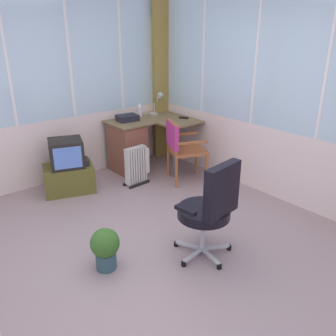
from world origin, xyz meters
The scene contains 14 objects.
ground centered at (0.00, 0.00, -0.03)m, with size 5.02×5.58×0.06m, color gray.
north_window_panel centered at (0.00, 2.32, 1.32)m, with size 4.02×0.07×2.63m.
east_window_panel centered at (2.04, 0.00, 1.31)m, with size 0.07×4.58×2.63m.
curtain_corner centered at (1.91, 2.19, 1.27)m, with size 0.32×0.07×2.53m, color olive.
desk centered at (1.09, 1.95, 0.41)m, with size 1.18×1.00×0.77m.
desk_lamp centered at (1.75, 2.05, 1.00)m, with size 0.23×0.20×0.36m.
tv_remote centered at (1.86, 1.60, 0.78)m, with size 0.04×0.15×0.02m, color black.
spray_bottle centered at (1.41, 2.13, 0.87)m, with size 0.06×0.06×0.22m.
paper_tray centered at (1.11, 2.03, 0.81)m, with size 0.30×0.23×0.09m, color black.
wooden_armchair centered at (1.39, 1.17, 0.56)m, with size 0.64×0.64×0.88m.
office_chair centered at (0.42, -0.38, 0.56)m, with size 0.61×0.57×0.98m.
tv_on_stand centered at (0.03, 1.86, 0.32)m, with size 0.75×0.63×0.72m.
space_heater centered at (0.88, 1.47, 0.28)m, with size 0.40×0.19×0.55m.
potted_plant centered at (-0.44, 0.10, 0.22)m, with size 0.27×0.27×0.40m.
Camera 1 is at (-1.70, -2.33, 2.07)m, focal length 37.54 mm.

